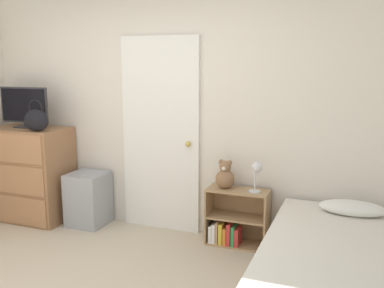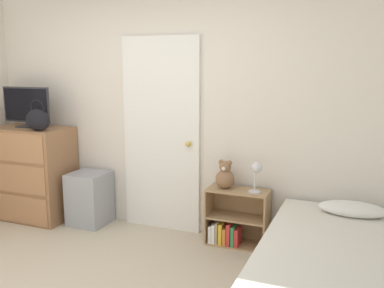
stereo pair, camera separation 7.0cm
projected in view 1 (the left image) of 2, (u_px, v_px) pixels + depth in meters
The scene contains 10 objects.
wall_back at pixel (164, 110), 4.46m from camera, with size 10.00×0.06×2.55m.
door_closed at pixel (161, 135), 4.46m from camera, with size 0.86×0.09×2.03m.
dresser at pixel (31, 174), 4.84m from camera, with size 0.87×0.54×1.05m.
tv at pixel (24, 107), 4.74m from camera, with size 0.63×0.16×0.45m.
handbag at pixel (36, 120), 4.48m from camera, with size 0.30×0.13×0.34m.
storage_bin at pixel (88, 199), 4.69m from camera, with size 0.39×0.40×0.58m.
bookshelf at pixel (233, 222), 4.19m from camera, with size 0.60×0.28×0.56m.
teddy_bear at pixel (225, 176), 4.13m from camera, with size 0.19×0.19×0.28m.
desk_lamp at pixel (257, 171), 3.97m from camera, with size 0.13×0.13×0.30m.
bed at pixel (348, 275), 3.07m from camera, with size 1.23×1.89×0.60m.
Camera 1 is at (1.87, -2.10, 1.74)m, focal length 40.00 mm.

